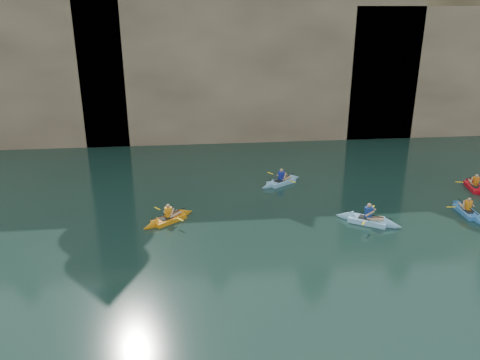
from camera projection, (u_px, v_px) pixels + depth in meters
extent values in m
plane|color=black|center=(286.00, 333.00, 14.22)|extent=(160.00, 160.00, 0.00)
cube|color=tan|center=(218.00, 49.00, 40.13)|extent=(70.00, 16.00, 12.00)
cube|color=#A38162|center=(253.00, 61.00, 33.54)|extent=(24.00, 2.40, 11.40)
cube|color=black|center=(171.00, 122.00, 33.73)|extent=(3.50, 1.00, 3.20)
cube|color=black|center=(360.00, 108.00, 34.94)|extent=(5.00, 1.00, 4.50)
cube|color=orange|center=(169.00, 219.00, 21.65)|extent=(2.13, 1.90, 0.24)
cone|color=orange|center=(186.00, 212.00, 22.34)|extent=(1.01, 0.99, 0.65)
cone|color=orange|center=(150.00, 226.00, 20.97)|extent=(1.01, 0.99, 0.65)
cube|color=black|center=(166.00, 218.00, 21.52)|extent=(0.68, 0.66, 0.04)
cube|color=orange|center=(168.00, 212.00, 21.53)|extent=(0.35, 0.34, 0.44)
sphere|color=tan|center=(168.00, 206.00, 21.43)|extent=(0.18, 0.18, 0.18)
cylinder|color=black|center=(168.00, 214.00, 21.56)|extent=(1.53, 1.24, 0.04)
cube|color=yellow|center=(157.00, 208.00, 22.14)|extent=(0.33, 0.38, 0.02)
cube|color=yellow|center=(180.00, 219.00, 20.99)|extent=(0.33, 0.38, 0.02)
cube|color=#93CBF6|center=(368.00, 220.00, 21.49)|extent=(2.38, 1.92, 0.27)
cone|color=#93CBF6|center=(393.00, 225.00, 21.03)|extent=(1.09, 1.06, 0.73)
cone|color=#93CBF6|center=(344.00, 216.00, 21.96)|extent=(1.09, 1.06, 0.73)
cube|color=black|center=(365.00, 218.00, 21.52)|extent=(0.71, 0.68, 0.04)
cube|color=navy|center=(369.00, 213.00, 21.36)|extent=(0.39, 0.36, 0.49)
sphere|color=tan|center=(369.00, 205.00, 21.24)|extent=(0.20, 0.20, 0.20)
cylinder|color=black|center=(368.00, 215.00, 21.40)|extent=(1.82, 1.20, 0.04)
cube|color=yellow|center=(373.00, 207.00, 22.22)|extent=(0.30, 0.40, 0.02)
cube|color=yellow|center=(364.00, 223.00, 20.58)|extent=(0.30, 0.40, 0.02)
cube|color=red|center=(475.00, 187.00, 25.52)|extent=(1.12, 2.33, 0.24)
cone|color=red|center=(468.00, 180.00, 26.50)|extent=(0.79, 0.91, 0.64)
cube|color=black|center=(476.00, 186.00, 25.35)|extent=(0.51, 0.62, 0.04)
cube|color=orange|center=(476.00, 181.00, 25.40)|extent=(0.25, 0.33, 0.43)
sphere|color=tan|center=(477.00, 176.00, 25.30)|extent=(0.18, 0.18, 0.18)
cylinder|color=black|center=(476.00, 183.00, 25.43)|extent=(0.43, 1.87, 0.04)
cube|color=yellow|center=(459.00, 182.00, 25.51)|extent=(0.43, 0.17, 0.02)
cube|color=#81B3D8|center=(281.00, 182.00, 26.28)|extent=(2.28, 1.82, 0.25)
cone|color=#81B3D8|center=(294.00, 178.00, 26.92)|extent=(1.04, 1.00, 0.67)
cone|color=#81B3D8|center=(267.00, 186.00, 25.65)|extent=(1.04, 1.00, 0.67)
cube|color=black|center=(279.00, 181.00, 26.16)|extent=(0.69, 0.65, 0.04)
cube|color=navy|center=(281.00, 176.00, 26.16)|extent=(0.37, 0.33, 0.45)
sphere|color=tan|center=(282.00, 170.00, 26.05)|extent=(0.19, 0.19, 0.19)
cylinder|color=black|center=(281.00, 177.00, 26.19)|extent=(1.69, 1.12, 0.04)
cube|color=yellow|center=(270.00, 173.00, 26.84)|extent=(0.30, 0.40, 0.02)
cube|color=yellow|center=(293.00, 182.00, 25.54)|extent=(0.30, 0.40, 0.02)
cube|color=#3A7BC7|center=(467.00, 212.00, 22.45)|extent=(0.80, 2.30, 0.23)
cone|color=#3A7BC7|center=(456.00, 203.00, 23.45)|extent=(0.68, 0.84, 0.63)
cone|color=#3A7BC7|center=(479.00, 221.00, 21.45)|extent=(0.68, 0.84, 0.63)
cube|color=black|center=(469.00, 211.00, 22.28)|extent=(0.43, 0.57, 0.04)
cube|color=orange|center=(468.00, 205.00, 22.34)|extent=(0.20, 0.30, 0.42)
sphere|color=tan|center=(469.00, 199.00, 22.23)|extent=(0.18, 0.18, 0.18)
cylinder|color=black|center=(468.00, 207.00, 22.36)|extent=(0.15, 1.86, 0.04)
cube|color=yellow|center=(451.00, 207.00, 22.33)|extent=(0.42, 0.11, 0.02)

